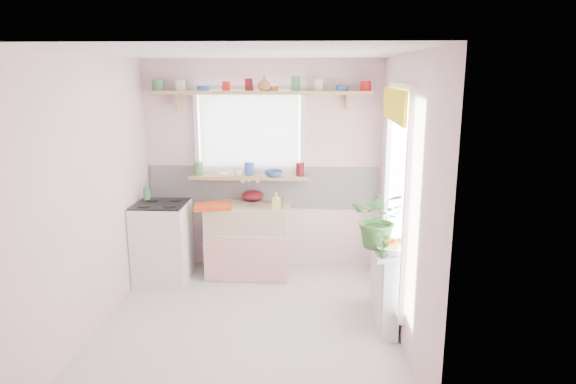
{
  "coord_description": "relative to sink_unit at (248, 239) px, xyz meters",
  "views": [
    {
      "loc": [
        0.61,
        -4.42,
        2.33
      ],
      "look_at": [
        0.36,
        0.55,
        1.18
      ],
      "focal_mm": 32.0,
      "sensor_mm": 36.0,
      "label": 1
    }
  ],
  "objects": [
    {
      "name": "room",
      "position": [
        0.81,
        -0.43,
        0.94
      ],
      "size": [
        3.2,
        3.2,
        3.2
      ],
      "color": "beige",
      "rests_on": "ground"
    },
    {
      "name": "windowsill",
      "position": [
        -0.0,
        0.19,
        0.71
      ],
      "size": [
        1.4,
        0.22,
        0.04
      ],
      "primitive_type": "cube",
      "color": "tan",
      "rests_on": "room"
    },
    {
      "name": "shelf_crockery",
      "position": [
        0.13,
        0.18,
        1.76
      ],
      "size": [
        2.47,
        0.11,
        0.12
      ],
      "color": "#3F7F4C",
      "rests_on": "pine_shelf"
    },
    {
      "name": "sill_bowl",
      "position": [
        0.29,
        0.13,
        0.76
      ],
      "size": [
        0.25,
        0.25,
        0.07
      ],
      "primitive_type": "imported",
      "rotation": [
        0.0,
        0.0,
        -0.17
      ],
      "color": "#3150A1",
      "rests_on": "windowsill"
    },
    {
      "name": "cooker_bottle",
      "position": [
        -1.15,
        -0.11,
        0.59
      ],
      "size": [
        0.09,
        0.09,
        0.21
      ],
      "primitive_type": "imported",
      "rotation": [
        0.0,
        0.0,
        0.1
      ],
      "color": "#438752",
      "rests_on": "cooker"
    },
    {
      "name": "jade_plant",
      "position": [
        1.36,
        -1.2,
        0.62
      ],
      "size": [
        0.57,
        0.52,
        0.55
      ],
      "primitive_type": "imported",
      "rotation": [
        0.0,
        0.0,
        -0.22
      ],
      "color": "#34692A",
      "rests_on": "radiator_ledge"
    },
    {
      "name": "sill_cup",
      "position": [
        -0.12,
        0.13,
        0.77
      ],
      "size": [
        0.13,
        0.13,
        0.09
      ],
      "primitive_type": "imported",
      "rotation": [
        0.0,
        0.0,
        -0.24
      ],
      "color": "silver",
      "rests_on": "windowsill"
    },
    {
      "name": "colander",
      "position": [
        0.03,
        0.21,
        0.48
      ],
      "size": [
        0.28,
        0.28,
        0.12
      ],
      "primitive_type": "ellipsoid",
      "rotation": [
        0.0,
        0.0,
        -0.06
      ],
      "color": "#5D0F18",
      "rests_on": "sink_unit"
    },
    {
      "name": "radiator_ledge",
      "position": [
        1.45,
        -1.09,
        -0.03
      ],
      "size": [
        0.22,
        0.95,
        0.78
      ],
      "color": "white",
      "rests_on": "ground"
    },
    {
      "name": "dish_tray",
      "position": [
        -0.38,
        -0.17,
        0.44
      ],
      "size": [
        0.46,
        0.38,
        0.04
      ],
      "primitive_type": "cube",
      "rotation": [
        0.0,
        0.0,
        0.19
      ],
      "color": "#EC4315",
      "rests_on": "sink_unit"
    },
    {
      "name": "soap_bottle_sink",
      "position": [
        0.35,
        -0.19,
        0.52
      ],
      "size": [
        0.09,
        0.09,
        0.19
      ],
      "primitive_type": "imported",
      "rotation": [
        0.0,
        0.0,
        -0.05
      ],
      "color": "#CEDD62",
      "rests_on": "sink_unit"
    },
    {
      "name": "cooker",
      "position": [
        -0.95,
        -0.24,
        0.03
      ],
      "size": [
        0.58,
        0.58,
        0.93
      ],
      "color": "white",
      "rests_on": "ground"
    },
    {
      "name": "pine_shelf",
      "position": [
        0.15,
        0.18,
        1.69
      ],
      "size": [
        2.52,
        0.24,
        0.04
      ],
      "primitive_type": "cube",
      "color": "tan",
      "rests_on": "room"
    },
    {
      "name": "fruit",
      "position": [
        1.49,
        -1.36,
        0.44
      ],
      "size": [
        0.2,
        0.14,
        0.1
      ],
      "color": "#EB5B13",
      "rests_on": "fruit_bowl"
    },
    {
      "name": "fruit_bowl",
      "position": [
        1.48,
        -1.37,
        0.38
      ],
      "size": [
        0.37,
        0.37,
        0.08
      ],
      "primitive_type": "imported",
      "rotation": [
        0.0,
        0.0,
        -0.24
      ],
      "color": "white",
      "rests_on": "radiator_ledge"
    },
    {
      "name": "shelf_vase",
      "position": [
        0.2,
        0.12,
        1.79
      ],
      "size": [
        0.16,
        0.16,
        0.16
      ],
      "primitive_type": "imported",
      "rotation": [
        0.0,
        0.0,
        -0.03
      ],
      "color": "#A46232",
      "rests_on": "pine_shelf"
    },
    {
      "name": "sill_crockery",
      "position": [
        -0.0,
        0.19,
        0.78
      ],
      "size": [
        1.35,
        0.11,
        0.12
      ],
      "color": "#3F7F4C",
      "rests_on": "windowsill"
    },
    {
      "name": "herb_pot",
      "position": [
        1.36,
        -1.49,
        0.46
      ],
      "size": [
        0.14,
        0.11,
        0.23
      ],
      "primitive_type": "imported",
      "rotation": [
        0.0,
        0.0,
        -0.19
      ],
      "color": "#326026",
      "rests_on": "radiator_ledge"
    },
    {
      "name": "sink_unit",
      "position": [
        0.0,
        0.0,
        0.0
      ],
      "size": [
        0.95,
        0.65,
        1.11
      ],
      "color": "white",
      "rests_on": "ground"
    }
  ]
}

